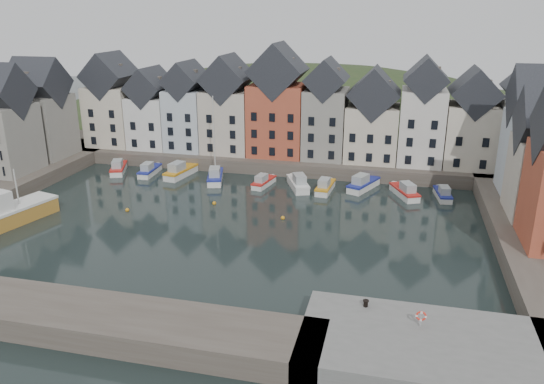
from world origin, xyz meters
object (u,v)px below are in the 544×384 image
(life_ring_post, at_px, (421,316))
(boat_a, at_px, (118,168))
(mooring_bollard, at_px, (366,303))
(boat_d, at_px, (215,176))

(life_ring_post, bearing_deg, boat_a, 141.06)
(boat_a, height_order, mooring_bollard, mooring_bollard)
(boat_d, bearing_deg, life_ring_post, -67.22)
(boat_a, xyz_separation_m, boat_d, (16.44, -0.84, 0.12))
(boat_a, relative_size, mooring_bollard, 11.71)
(boat_d, bearing_deg, mooring_bollard, -70.05)
(boat_a, bearing_deg, life_ring_post, -59.72)
(boat_a, distance_m, boat_d, 16.46)
(mooring_bollard, bearing_deg, life_ring_post, -24.34)
(boat_d, xyz_separation_m, life_ring_post, (28.81, -35.73, 2.02))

